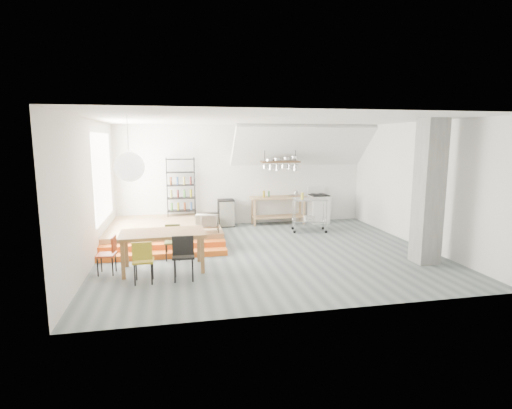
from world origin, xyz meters
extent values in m
plane|color=#576164|center=(0.00, 0.00, 0.00)|extent=(8.00, 8.00, 0.00)
cube|color=silver|center=(0.00, 3.50, 1.60)|extent=(8.00, 0.04, 3.20)
cube|color=silver|center=(-4.00, 0.00, 1.60)|extent=(0.04, 7.00, 3.20)
cube|color=silver|center=(4.00, 0.00, 1.60)|extent=(0.04, 7.00, 3.20)
cube|color=white|center=(0.00, 0.00, 3.20)|extent=(8.00, 7.00, 0.02)
cube|color=white|center=(1.80, 2.90, 2.55)|extent=(4.40, 1.44, 1.32)
cube|color=white|center=(-3.98, 1.50, 1.80)|extent=(0.02, 2.50, 2.20)
cube|color=olive|center=(-2.50, 2.00, 0.20)|extent=(3.00, 3.00, 0.40)
cube|color=orange|center=(-2.50, 0.05, 0.07)|extent=(3.00, 0.35, 0.13)
cube|color=orange|center=(-2.50, 0.40, 0.13)|extent=(3.00, 0.35, 0.27)
cube|color=slate|center=(3.30, -1.50, 1.60)|extent=(0.50, 0.50, 3.20)
cube|color=olive|center=(1.10, 3.15, 0.88)|extent=(1.80, 0.60, 0.06)
cube|color=olive|center=(1.10, 3.15, 0.25)|extent=(1.70, 0.55, 0.04)
cube|color=olive|center=(1.92, 3.37, 0.43)|extent=(0.06, 0.06, 0.86)
cube|color=olive|center=(0.28, 3.37, 0.43)|extent=(0.06, 0.06, 0.86)
cube|color=olive|center=(1.92, 2.93, 0.43)|extent=(0.06, 0.06, 0.86)
cube|color=olive|center=(0.28, 2.93, 0.43)|extent=(0.06, 0.06, 0.86)
cube|color=white|center=(2.50, 3.15, 0.45)|extent=(0.60, 0.60, 0.90)
cube|color=black|center=(2.50, 3.15, 0.92)|extent=(0.58, 0.58, 0.03)
cube|color=white|center=(2.50, 3.43, 1.05)|extent=(0.60, 0.05, 0.25)
cylinder|color=black|center=(2.64, 3.29, 0.94)|extent=(0.18, 0.18, 0.02)
cylinder|color=black|center=(2.36, 3.29, 0.94)|extent=(0.18, 0.18, 0.02)
cylinder|color=black|center=(2.64, 3.01, 0.94)|extent=(0.18, 0.18, 0.02)
cylinder|color=black|center=(2.36, 3.01, 0.94)|extent=(0.18, 0.18, 0.02)
cube|color=#3E2919|center=(1.10, 2.95, 2.05)|extent=(1.20, 0.50, 0.05)
cylinder|color=black|center=(0.60, 2.95, 2.62)|extent=(0.02, 0.02, 1.15)
cylinder|color=black|center=(1.60, 2.95, 2.62)|extent=(0.02, 0.02, 1.15)
cylinder|color=silver|center=(0.60, 2.90, 1.91)|extent=(0.16, 0.16, 0.12)
cylinder|color=silver|center=(0.80, 2.90, 1.89)|extent=(0.20, 0.20, 0.16)
cylinder|color=silver|center=(1.00, 2.90, 1.87)|extent=(0.16, 0.16, 0.20)
cylinder|color=silver|center=(1.20, 2.90, 1.91)|extent=(0.20, 0.20, 0.12)
cylinder|color=silver|center=(1.40, 2.90, 1.89)|extent=(0.16, 0.16, 0.16)
cylinder|color=silver|center=(1.60, 2.90, 1.87)|extent=(0.20, 0.20, 0.20)
cylinder|color=black|center=(-1.58, 3.38, 1.30)|extent=(0.02, 0.02, 1.80)
cylinder|color=black|center=(-2.42, 3.38, 1.30)|extent=(0.02, 0.02, 1.80)
cylinder|color=black|center=(-1.58, 3.02, 1.30)|extent=(0.02, 0.02, 1.80)
cylinder|color=black|center=(-2.42, 3.02, 1.30)|extent=(0.02, 0.02, 1.80)
cube|color=black|center=(-2.00, 3.20, 0.55)|extent=(0.88, 0.38, 0.02)
cube|color=black|center=(-2.00, 3.20, 0.95)|extent=(0.88, 0.38, 0.02)
cube|color=black|center=(-2.00, 3.20, 1.35)|extent=(0.88, 0.38, 0.02)
cube|color=black|center=(-2.00, 3.20, 1.75)|extent=(0.88, 0.38, 0.02)
cube|color=black|center=(-2.00, 3.20, 2.15)|extent=(0.88, 0.38, 0.03)
cylinder|color=#428736|center=(-2.00, 3.20, 0.69)|extent=(0.07, 0.07, 0.24)
cylinder|color=olive|center=(-2.00, 3.20, 1.09)|extent=(0.07, 0.07, 0.24)
cylinder|color=brown|center=(-2.00, 3.20, 1.49)|extent=(0.07, 0.07, 0.24)
cube|color=olive|center=(-1.40, 0.75, 0.55)|extent=(0.60, 0.40, 0.03)
cylinder|color=black|center=(-1.13, 0.92, 0.47)|extent=(0.02, 0.02, 0.13)
cylinder|color=black|center=(-1.67, 0.92, 0.47)|extent=(0.02, 0.02, 0.13)
cylinder|color=black|center=(-1.13, 0.58, 0.47)|extent=(0.02, 0.02, 0.13)
cylinder|color=black|center=(-1.67, 0.58, 0.47)|extent=(0.02, 0.02, 0.13)
sphere|color=white|center=(-3.07, -0.89, 2.20)|extent=(0.60, 0.60, 0.60)
cube|color=brown|center=(-2.47, -0.87, 0.79)|extent=(1.77, 1.04, 0.07)
cube|color=brown|center=(-1.70, -0.43, 0.38)|extent=(0.08, 0.08, 0.76)
cube|color=brown|center=(-3.27, -0.48, 0.38)|extent=(0.08, 0.08, 0.76)
cube|color=brown|center=(-1.67, -1.26, 0.38)|extent=(0.08, 0.08, 0.76)
cube|color=brown|center=(-3.24, -1.31, 0.38)|extent=(0.08, 0.08, 0.76)
cube|color=#AA951D|center=(-2.83, -1.59, 0.44)|extent=(0.39, 0.39, 0.04)
cube|color=#AA951D|center=(-2.83, -1.76, 0.68)|extent=(0.37, 0.04, 0.34)
cylinder|color=black|center=(-2.98, -1.74, 0.21)|extent=(0.03, 0.03, 0.43)
cylinder|color=black|center=(-2.67, -1.75, 0.21)|extent=(0.03, 0.03, 0.43)
cylinder|color=black|center=(-2.98, -1.43, 0.21)|extent=(0.03, 0.03, 0.43)
cylinder|color=black|center=(-2.67, -1.44, 0.21)|extent=(0.03, 0.03, 0.43)
cube|color=black|center=(-2.07, -1.56, 0.48)|extent=(0.44, 0.44, 0.04)
cube|color=black|center=(-2.07, -1.76, 0.75)|extent=(0.41, 0.06, 0.37)
cylinder|color=black|center=(-2.24, -1.73, 0.23)|extent=(0.03, 0.03, 0.47)
cylinder|color=black|center=(-1.90, -1.74, 0.23)|extent=(0.03, 0.03, 0.47)
cylinder|color=black|center=(-2.23, -1.39, 0.23)|extent=(0.03, 0.03, 0.47)
cylinder|color=black|center=(-1.89, -1.40, 0.23)|extent=(0.03, 0.03, 0.47)
cube|color=olive|center=(-2.28, -0.16, 0.41)|extent=(0.38, 0.38, 0.04)
cube|color=olive|center=(-2.27, 0.01, 0.64)|extent=(0.35, 0.05, 0.32)
cylinder|color=black|center=(-2.13, -0.01, 0.20)|extent=(0.03, 0.03, 0.40)
cylinder|color=black|center=(-2.42, 0.00, 0.20)|extent=(0.03, 0.03, 0.40)
cylinder|color=black|center=(-2.14, -0.31, 0.20)|extent=(0.03, 0.03, 0.40)
cylinder|color=black|center=(-2.43, -0.30, 0.20)|extent=(0.03, 0.03, 0.40)
cube|color=#C6411C|center=(-3.61, -0.91, 0.41)|extent=(0.39, 0.39, 0.04)
cube|color=#C6411C|center=(-3.45, -0.92, 0.63)|extent=(0.06, 0.35, 0.32)
cylinder|color=black|center=(-3.48, -1.06, 0.20)|extent=(0.03, 0.03, 0.40)
cylinder|color=black|center=(-3.46, -0.78, 0.20)|extent=(0.03, 0.03, 0.40)
cylinder|color=black|center=(-3.77, -1.04, 0.20)|extent=(0.03, 0.03, 0.40)
cylinder|color=black|center=(-3.75, -0.75, 0.20)|extent=(0.03, 0.03, 0.40)
cube|color=silver|center=(1.75, 1.93, 0.98)|extent=(1.09, 0.74, 0.04)
cube|color=silver|center=(1.75, 1.93, 0.33)|extent=(1.09, 0.74, 0.03)
cylinder|color=silver|center=(2.26, 2.08, 0.50)|extent=(0.03, 0.03, 0.96)
sphere|color=black|center=(2.26, 2.08, 0.04)|extent=(0.09, 0.09, 0.09)
cylinder|color=silver|center=(1.34, 2.26, 0.50)|extent=(0.03, 0.03, 0.96)
sphere|color=black|center=(1.34, 2.26, 0.04)|extent=(0.09, 0.09, 0.09)
cylinder|color=silver|center=(2.16, 1.60, 0.50)|extent=(0.03, 0.03, 0.96)
sphere|color=black|center=(2.16, 1.60, 0.04)|extent=(0.09, 0.09, 0.09)
cylinder|color=silver|center=(1.24, 1.78, 0.50)|extent=(0.03, 0.03, 0.96)
sphere|color=black|center=(1.24, 1.78, 0.04)|extent=(0.09, 0.09, 0.09)
cube|color=black|center=(-0.60, 3.20, 0.43)|extent=(0.50, 0.50, 0.85)
imported|color=beige|center=(-1.40, 0.75, 0.72)|extent=(0.63, 0.49, 0.31)
imported|color=silver|center=(1.52, 3.10, 0.94)|extent=(0.22, 0.22, 0.05)
camera|label=1|loc=(-2.19, -9.28, 2.75)|focal=28.00mm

